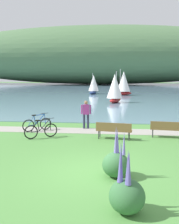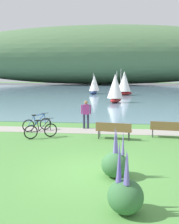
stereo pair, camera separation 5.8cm
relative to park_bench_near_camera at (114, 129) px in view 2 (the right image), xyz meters
The scene contains 14 objects.
ground_plane 4.51m from the park_bench_near_camera, 99.55° to the right, with size 200.00×200.00×0.00m, color #518E42.
bay_water 44.14m from the park_bench_near_camera, 90.97° to the left, with size 180.00×80.00×0.04m, color #6B8EA8.
distant_hillside 73.52m from the park_bench_near_camera, 94.64° to the left, with size 116.14×28.00×18.91m, color #4C7047.
shoreline_path 2.03m from the park_bench_near_camera, 112.22° to the left, with size 60.00×1.50×0.01m, color #A39E93.
park_bench_near_camera is the anchor object (origin of this frame).
park_bench_further_along 2.86m from the park_bench_near_camera, 11.93° to the left, with size 1.85×0.70×0.88m.
bicycle_leaning_near_bench 4.74m from the park_bench_near_camera, 160.82° to the left, with size 1.42×1.15×1.01m.
bicycle_beside_path 3.76m from the park_bench_near_camera, behind, with size 1.52×1.00×1.01m.
person_at_shoreline 3.02m from the park_bench_near_camera, 124.70° to the left, with size 0.61×0.23×1.71m.
echium_bush_closest_to_camera 6.95m from the park_bench_near_camera, 87.21° to the right, with size 0.86×0.86×1.71m.
echium_bush_beside_closest 4.80m from the park_bench_near_camera, 88.94° to the right, with size 0.87×0.87×1.66m.
sailboat_nearest_to_shore 27.66m from the park_bench_near_camera, 87.24° to the left, with size 3.57×2.73×4.09m.
sailboat_mid_bay 16.82m from the park_bench_near_camera, 89.95° to the left, with size 2.32×3.19×3.62m.
sailboat_toward_hillside 30.13m from the park_bench_near_camera, 96.74° to the left, with size 2.11×3.04×3.44m.
Camera 2 is at (0.82, -8.24, 3.27)m, focal length 40.78 mm.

